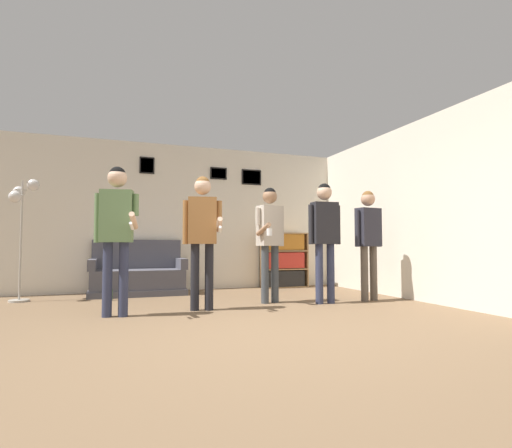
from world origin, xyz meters
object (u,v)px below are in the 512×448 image
(bottle_on_floor, at_px, (111,294))
(floor_lamp, at_px, (22,208))
(person_watcher_holding_cup, at_px, (270,232))
(bookshelf, at_px, (284,260))
(person_player_foreground_center, at_px, (202,227))
(person_spectator_far_right, at_px, (368,233))
(person_player_foreground_left, at_px, (116,223))
(drinking_cup, at_px, (275,230))
(couch, at_px, (138,276))
(person_spectator_near_bookshelf, at_px, (325,229))

(bottle_on_floor, bearing_deg, floor_lamp, 167.64)
(person_watcher_holding_cup, distance_m, bottle_on_floor, 2.58)
(bookshelf, relative_size, person_watcher_holding_cup, 0.64)
(person_player_foreground_center, bearing_deg, person_watcher_holding_cup, 17.20)
(person_spectator_far_right, bearing_deg, person_watcher_holding_cup, 168.63)
(person_player_foreground_left, relative_size, drinking_cup, 18.23)
(couch, relative_size, drinking_cup, 16.14)
(couch, distance_m, floor_lamp, 2.03)
(couch, distance_m, person_watcher_holding_cup, 2.52)
(floor_lamp, bearing_deg, person_player_foreground_center, -35.06)
(person_watcher_holding_cup, distance_m, drinking_cup, 2.06)
(couch, relative_size, person_spectator_far_right, 0.94)
(couch, height_order, person_spectator_near_bookshelf, person_spectator_near_bookshelf)
(person_player_foreground_center, height_order, person_watcher_holding_cup, person_player_foreground_center)
(couch, xyz_separation_m, person_watcher_holding_cup, (1.74, -1.68, 0.72))
(bottle_on_floor, distance_m, drinking_cup, 3.28)
(person_watcher_holding_cup, xyz_separation_m, drinking_cup, (0.84, 1.87, 0.10))
(bookshelf, relative_size, person_player_foreground_left, 0.61)
(bookshelf, relative_size, bottle_on_floor, 4.62)
(person_spectator_near_bookshelf, bearing_deg, couch, 140.65)
(couch, height_order, person_player_foreground_center, person_player_foreground_center)
(person_player_foreground_left, height_order, person_watcher_holding_cup, person_player_foreground_left)
(person_player_foreground_left, height_order, bottle_on_floor, person_player_foreground_left)
(bottle_on_floor, bearing_deg, person_spectator_far_right, -20.34)
(floor_lamp, xyz_separation_m, drinking_cup, (4.27, 0.55, -0.25))
(bookshelf, bearing_deg, person_spectator_near_bookshelf, -98.51)
(person_player_foreground_center, height_order, person_spectator_far_right, person_player_foreground_center)
(person_spectator_near_bookshelf, height_order, drinking_cup, person_spectator_near_bookshelf)
(floor_lamp, height_order, person_spectator_near_bookshelf, floor_lamp)
(person_spectator_far_right, relative_size, bottle_on_floor, 7.09)
(person_player_foreground_center, distance_m, bottle_on_floor, 2.02)
(floor_lamp, bearing_deg, bookshelf, 6.97)
(floor_lamp, distance_m, bottle_on_floor, 1.82)
(bookshelf, distance_m, drinking_cup, 0.62)
(person_watcher_holding_cup, relative_size, person_spectator_far_right, 1.01)
(floor_lamp, bearing_deg, person_player_foreground_left, -53.41)
(couch, distance_m, drinking_cup, 2.72)
(couch, distance_m, bottle_on_floor, 0.79)
(person_spectator_far_right, bearing_deg, drinking_cup, 106.20)
(floor_lamp, bearing_deg, bottle_on_floor, -12.36)
(bookshelf, xyz_separation_m, person_watcher_holding_cup, (-1.04, -1.87, 0.49))
(person_watcher_holding_cup, bearing_deg, bookshelf, 60.95)
(person_player_foreground_center, relative_size, person_spectator_near_bookshelf, 1.00)
(person_watcher_holding_cup, height_order, person_spectator_far_right, person_watcher_holding_cup)
(couch, bearing_deg, person_spectator_near_bookshelf, -39.35)
(bookshelf, height_order, person_spectator_near_bookshelf, person_spectator_near_bookshelf)
(bottle_on_floor, height_order, drinking_cup, drinking_cup)
(person_spectator_far_right, height_order, bottle_on_floor, person_spectator_far_right)
(person_player_foreground_center, bearing_deg, couch, 108.59)
(drinking_cup, bearing_deg, person_player_foreground_center, -130.86)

